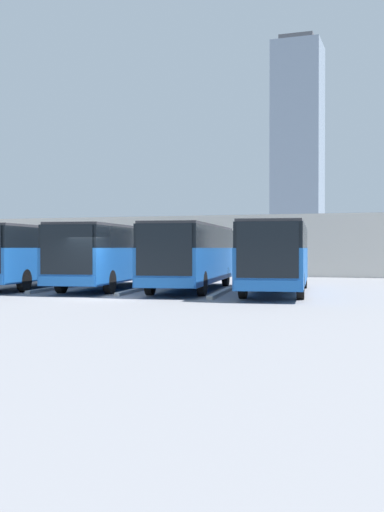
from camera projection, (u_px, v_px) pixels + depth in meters
ground_plane at (97, 298)px, 26.38m from camera, size 600.00×600.00×0.00m
bus_0 at (277, 254)px, 29.21m from camera, size 4.19×11.97×3.16m
curb_divider_0 at (221, 293)px, 28.29m from camera, size 1.10×6.19×0.15m
bus_1 at (192, 254)px, 31.14m from camera, size 4.19×11.97×3.16m
curb_divider_1 at (137, 290)px, 30.22m from camera, size 1.10×6.19×0.15m
bus_2 at (110, 254)px, 32.37m from camera, size 4.19×11.97×3.16m
curb_divider_2 at (55, 288)px, 31.45m from camera, size 1.10×6.19×0.15m
bus_3 at (34, 253)px, 33.55m from camera, size 4.19×11.97×3.16m
station_building at (253, 245)px, 52.21m from camera, size 44.34×14.23×4.46m
office_tower at (298, 147)px, 243.74m from camera, size 18.10×18.10×81.78m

